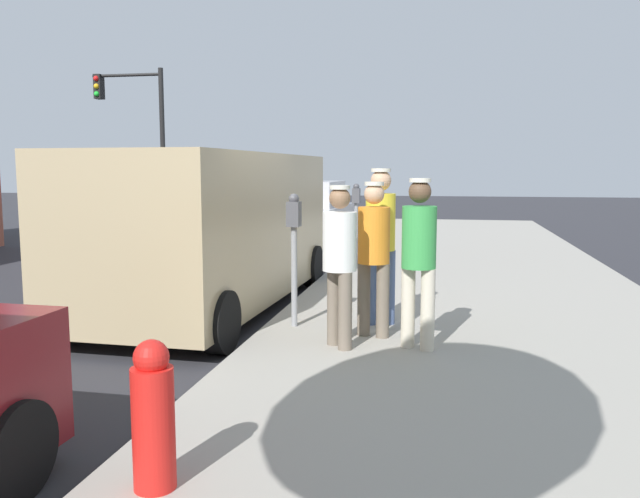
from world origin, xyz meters
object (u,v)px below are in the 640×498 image
(parked_van, at_px, (210,227))
(traffic_light_corner, at_px, (138,121))
(parked_sedan_ahead, at_px, (304,219))
(pedestrian_in_yellow, at_px, (380,235))
(parking_meter_near, at_px, (294,237))
(parking_meter_far, at_px, (356,209))
(pedestrian_in_orange, at_px, (374,249))
(pedestrian_in_green, at_px, (419,252))
(pedestrian_in_white, at_px, (340,256))
(fire_hydrant, at_px, (153,417))

(parked_van, relative_size, traffic_light_corner, 1.01)
(parked_sedan_ahead, height_order, traffic_light_corner, traffic_light_corner)
(pedestrian_in_yellow, relative_size, traffic_light_corner, 0.35)
(parking_meter_near, bearing_deg, parking_meter_far, 90.00)
(pedestrian_in_orange, xyz_separation_m, parked_van, (-2.44, 1.61, 0.06))
(pedestrian_in_green, xyz_separation_m, pedestrian_in_orange, (-0.49, 0.40, -0.03))
(pedestrian_in_yellow, height_order, pedestrian_in_green, pedestrian_in_yellow)
(parked_van, xyz_separation_m, parked_sedan_ahead, (-0.17, 6.73, -0.41))
(pedestrian_in_white, bearing_deg, fire_hydrant, -100.08)
(pedestrian_in_yellow, distance_m, parked_sedan_ahead, 8.22)
(parking_meter_far, xyz_separation_m, traffic_light_corner, (-8.36, 7.94, 2.34))
(pedestrian_in_white, bearing_deg, parking_meter_near, 130.03)
(pedestrian_in_white, bearing_deg, pedestrian_in_orange, 59.68)
(fire_hydrant, bearing_deg, parked_sedan_ahead, 98.43)
(pedestrian_in_orange, height_order, fire_hydrant, pedestrian_in_orange)
(parking_meter_far, height_order, pedestrian_in_white, pedestrian_in_white)
(parking_meter_far, xyz_separation_m, fire_hydrant, (0.10, -9.02, -0.61))
(parked_van, distance_m, traffic_light_corner, 13.83)
(pedestrian_in_white, distance_m, pedestrian_in_orange, 0.57)
(parking_meter_near, relative_size, traffic_light_corner, 0.29)
(fire_hydrant, bearing_deg, parking_meter_far, 90.64)
(parking_meter_near, relative_size, pedestrian_in_orange, 0.91)
(pedestrian_in_yellow, bearing_deg, pedestrian_in_orange, -91.26)
(parking_meter_near, xyz_separation_m, parked_van, (-1.50, 1.33, -0.03))
(pedestrian_in_green, bearing_deg, fire_hydrant, -112.65)
(parking_meter_far, height_order, fire_hydrant, parking_meter_far)
(parking_meter_far, distance_m, pedestrian_in_yellow, 4.96)
(pedestrian_in_yellow, bearing_deg, pedestrian_in_white, -105.83)
(parked_sedan_ahead, height_order, fire_hydrant, parked_sedan_ahead)
(pedestrian_in_green, height_order, pedestrian_in_orange, pedestrian_in_green)
(pedestrian_in_white, distance_m, parked_van, 3.01)
(pedestrian_in_orange, xyz_separation_m, parked_sedan_ahead, (-2.60, 8.34, -0.35))
(parked_sedan_ahead, bearing_deg, traffic_light_corner, 143.04)
(parking_meter_far, relative_size, fire_hydrant, 1.77)
(pedestrian_in_orange, bearing_deg, traffic_light_corner, 124.80)
(pedestrian_in_orange, distance_m, fire_hydrant, 3.72)
(traffic_light_corner, height_order, fire_hydrant, traffic_light_corner)
(pedestrian_in_white, bearing_deg, pedestrian_in_green, 6.49)
(parked_sedan_ahead, relative_size, fire_hydrant, 5.17)
(fire_hydrant, bearing_deg, pedestrian_in_orange, 76.86)
(pedestrian_in_white, xyz_separation_m, fire_hydrant, (-0.55, -3.09, -0.51))
(parking_meter_far, height_order, parked_van, parked_van)
(pedestrian_in_yellow, height_order, pedestrian_in_white, pedestrian_in_yellow)
(traffic_light_corner, xyz_separation_m, fire_hydrant, (8.46, -16.96, -2.95))
(pedestrian_in_orange, relative_size, parked_van, 0.32)
(parking_meter_far, bearing_deg, parked_van, -111.41)
(parked_van, bearing_deg, pedestrian_in_orange, -33.47)
(parked_van, distance_m, fire_hydrant, 5.47)
(parked_sedan_ahead, bearing_deg, parked_van, -88.58)
(parked_van, bearing_deg, traffic_light_corner, 120.25)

